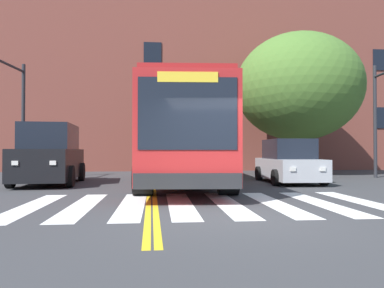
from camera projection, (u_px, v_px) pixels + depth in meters
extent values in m
plane|color=#38383A|center=(231.00, 217.00, 7.22)|extent=(120.00, 120.00, 0.00)
cube|color=white|center=(31.00, 206.00, 8.50)|extent=(0.65, 4.39, 0.01)
cube|color=white|center=(82.00, 206.00, 8.61)|extent=(0.65, 4.39, 0.01)
cube|color=white|center=(132.00, 205.00, 8.71)|extent=(0.65, 4.39, 0.01)
cube|color=white|center=(180.00, 204.00, 8.82)|extent=(0.65, 4.39, 0.01)
cube|color=white|center=(228.00, 204.00, 8.93)|extent=(0.65, 4.39, 0.01)
cube|color=white|center=(274.00, 203.00, 9.03)|extent=(0.65, 4.39, 0.01)
cube|color=white|center=(319.00, 203.00, 9.14)|extent=(0.65, 4.39, 0.01)
cube|color=white|center=(363.00, 202.00, 9.24)|extent=(0.65, 4.39, 0.01)
cube|color=gold|center=(150.00, 172.00, 22.64)|extent=(0.12, 36.00, 0.01)
cube|color=gold|center=(153.00, 172.00, 22.66)|extent=(0.12, 36.00, 0.01)
cube|color=#B22323|center=(184.00, 137.00, 14.22)|extent=(3.34, 11.47, 2.79)
cube|color=black|center=(217.00, 130.00, 14.27)|extent=(0.77, 10.39, 1.00)
cube|color=black|center=(150.00, 130.00, 14.17)|extent=(0.77, 10.39, 1.00)
cube|color=black|center=(188.00, 113.00, 8.56)|extent=(2.28, 0.19, 1.67)
cube|color=yellow|center=(188.00, 77.00, 8.57)|extent=(1.39, 0.13, 0.24)
cube|color=#232326|center=(188.00, 181.00, 8.50)|extent=(2.48, 0.28, 0.36)
cube|color=maroon|center=(184.00, 98.00, 14.24)|extent=(3.16, 11.01, 0.16)
cylinder|color=black|center=(228.00, 178.00, 10.73)|extent=(0.63, 1.02, 0.98)
cylinder|color=black|center=(143.00, 178.00, 10.64)|extent=(0.63, 1.02, 0.98)
cylinder|color=black|center=(210.00, 168.00, 16.78)|extent=(0.63, 1.02, 0.98)
cylinder|color=black|center=(156.00, 168.00, 16.69)|extent=(0.63, 1.02, 0.98)
cube|color=black|center=(50.00, 164.00, 14.24)|extent=(2.14, 4.69, 1.12)
cube|color=black|center=(50.00, 137.00, 14.31)|extent=(1.86, 2.94, 0.95)
cube|color=white|center=(53.00, 163.00, 12.04)|extent=(0.20, 0.05, 0.14)
cube|color=white|center=(15.00, 163.00, 11.86)|extent=(0.20, 0.05, 0.14)
cylinder|color=black|center=(70.00, 176.00, 12.98)|extent=(0.26, 0.77, 0.76)
cylinder|color=black|center=(10.00, 177.00, 12.67)|extent=(0.26, 0.77, 0.76)
cylinder|color=black|center=(82.00, 172.00, 15.80)|extent=(0.26, 0.77, 0.76)
cylinder|color=black|center=(33.00, 172.00, 15.49)|extent=(0.26, 0.77, 0.76)
cube|color=#B7BABF|center=(289.00, 169.00, 14.85)|extent=(1.90, 4.06, 0.78)
cube|color=black|center=(288.00, 149.00, 14.90)|extent=(1.66, 2.26, 0.78)
cube|color=white|center=(323.00, 169.00, 12.87)|extent=(0.20, 0.05, 0.14)
cube|color=white|center=(293.00, 169.00, 12.80)|extent=(0.20, 0.05, 0.14)
cylinder|color=black|center=(324.00, 177.00, 13.67)|extent=(0.24, 0.61, 0.60)
cylinder|color=black|center=(276.00, 177.00, 13.55)|extent=(0.24, 0.61, 0.60)
cylinder|color=black|center=(300.00, 173.00, 16.14)|extent=(0.24, 0.61, 0.60)
cylinder|color=black|center=(259.00, 173.00, 16.02)|extent=(0.24, 0.61, 0.60)
cylinder|color=#28282D|center=(375.00, 121.00, 17.69)|extent=(0.16, 0.16, 5.31)
cylinder|color=#28282D|center=(23.00, 121.00, 17.05)|extent=(0.16, 0.16, 5.23)
cylinder|color=#28282D|center=(9.00, 65.00, 15.73)|extent=(0.42, 2.72, 0.11)
cylinder|color=#28282D|center=(173.00, 122.00, 18.41)|extent=(0.16, 0.16, 5.34)
cylinder|color=#28282D|center=(174.00, 73.00, 16.75)|extent=(0.25, 3.40, 0.11)
cube|color=yellow|center=(175.00, 79.00, 15.19)|extent=(0.35, 0.29, 1.00)
cylinder|color=black|center=(175.00, 71.00, 15.05)|extent=(0.22, 0.04, 0.22)
cylinder|color=orange|center=(175.00, 79.00, 15.04)|extent=(0.22, 0.04, 0.22)
cylinder|color=black|center=(175.00, 86.00, 15.04)|extent=(0.22, 0.04, 0.22)
cylinder|color=brown|center=(298.00, 153.00, 20.04)|extent=(0.59, 0.59, 2.25)
ellipsoid|color=#4C752D|center=(298.00, 87.00, 20.11)|extent=(9.44, 9.44, 5.76)
cube|color=brown|center=(152.00, 75.00, 27.93)|extent=(37.86, 9.35, 13.83)
cube|color=black|center=(152.00, 115.00, 23.19)|extent=(1.10, 0.06, 1.40)
cube|color=black|center=(381.00, 118.00, 24.84)|extent=(1.10, 0.06, 1.40)
cube|color=black|center=(153.00, 53.00, 23.26)|extent=(1.10, 0.06, 1.40)
cube|color=black|center=(381.00, 60.00, 24.91)|extent=(1.10, 0.06, 1.40)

